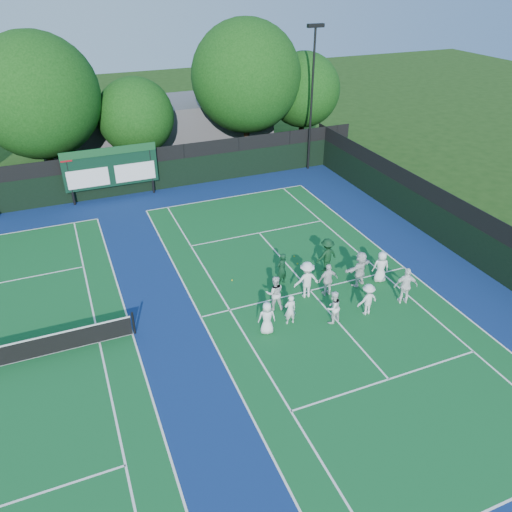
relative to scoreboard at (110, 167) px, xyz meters
name	(u,v)px	position (x,y,z in m)	size (l,w,h in m)	color
ground	(320,302)	(7.01, -15.59, -2.19)	(120.00, 120.00, 0.00)	#1A3A10
court_apron	(190,320)	(1.01, -14.59, -2.19)	(34.00, 32.00, 0.01)	navy
near_court	(310,291)	(7.01, -14.59, -2.18)	(11.05, 23.85, 0.01)	#115625
back_fence	(127,175)	(1.01, 0.41, -0.83)	(34.00, 0.08, 3.00)	black
divider_fence_right	(463,233)	(16.01, -14.59, -0.83)	(0.08, 32.00, 3.00)	black
scoreboard	(110,167)	(0.00, 0.00, 0.00)	(6.00, 0.21, 3.55)	black
clubhouse	(158,127)	(5.01, 8.41, -0.19)	(18.00, 6.00, 4.00)	#59595E
light_pole_right	(313,83)	(14.51, 0.11, 4.11)	(1.20, 0.30, 10.12)	black
tree_b	(40,99)	(-3.36, 3.99, 3.77)	(8.04, 8.04, 10.19)	black
tree_c	(138,118)	(2.76, 3.99, 1.93)	(5.38, 5.38, 6.96)	black
tree_d	(248,79)	(11.15, 3.99, 3.94)	(8.14, 8.14, 10.41)	black
tree_e	(304,91)	(15.94, 3.99, 2.65)	(5.75, 5.75, 7.86)	black
tennis_ball_0	(263,310)	(4.31, -15.17, -2.16)	(0.07, 0.07, 0.07)	yellow
tennis_ball_1	(298,264)	(7.54, -12.16, -2.16)	(0.07, 0.07, 0.07)	yellow
tennis_ball_3	(232,280)	(3.83, -12.34, -2.16)	(0.07, 0.07, 0.07)	yellow
tennis_ball_4	(294,256)	(7.71, -11.42, -2.16)	(0.07, 0.07, 0.07)	yellow
player_front_0	(267,318)	(3.84, -16.65, -1.43)	(0.75, 0.49, 1.53)	white
player_front_1	(290,310)	(5.02, -16.46, -1.46)	(0.53, 0.35, 1.46)	white
player_front_2	(333,307)	(6.77, -17.07, -1.41)	(0.76, 0.59, 1.57)	white
player_front_3	(368,299)	(8.50, -17.13, -1.42)	(1.00, 0.57, 1.54)	silver
player_front_4	(406,286)	(10.57, -17.06, -1.27)	(1.08, 0.45, 1.84)	white
player_back_0	(275,293)	(4.84, -15.22, -1.34)	(0.83, 0.65, 1.71)	silver
player_back_1	(307,280)	(6.61, -14.90, -1.26)	(1.20, 0.69, 1.85)	white
player_back_2	(328,280)	(7.61, -15.15, -1.36)	(0.98, 0.41, 1.67)	silver
player_back_3	(360,269)	(9.43, -15.00, -1.28)	(1.70, 0.54, 1.83)	silver
player_back_4	(381,267)	(10.58, -15.11, -1.38)	(0.80, 0.52, 1.63)	white
coach_left	(282,269)	(5.98, -13.49, -1.34)	(0.62, 0.41, 1.70)	#0D321B
coach_right	(327,255)	(8.59, -13.27, -1.28)	(1.18, 0.68, 1.83)	#0D3318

